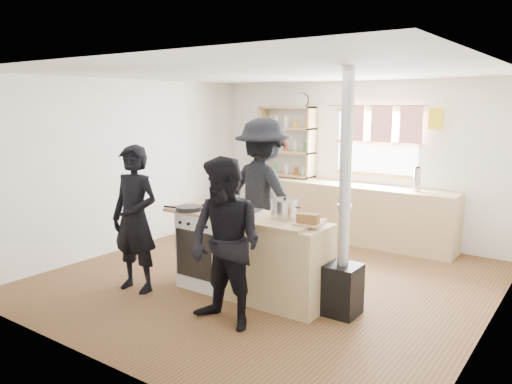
# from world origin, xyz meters

# --- Properties ---
(ground) EXTENTS (5.00, 5.00, 0.01)m
(ground) POSITION_xyz_m (0.00, 0.00, -0.01)
(ground) COLOR brown
(ground) RESTS_ON ground
(back_counter) EXTENTS (3.40, 0.55, 0.90)m
(back_counter) POSITION_xyz_m (0.00, 2.22, 0.45)
(back_counter) COLOR tan
(back_counter) RESTS_ON ground
(shelving_unit) EXTENTS (1.00, 0.28, 1.20)m
(shelving_unit) POSITION_xyz_m (-1.20, 2.34, 1.51)
(shelving_unit) COLOR tan
(shelving_unit) RESTS_ON back_counter
(thermos) EXTENTS (0.10, 0.10, 0.34)m
(thermos) POSITION_xyz_m (1.09, 2.22, 1.07)
(thermos) COLOR silver
(thermos) RESTS_ON back_counter
(cooking_island) EXTENTS (1.97, 0.64, 0.93)m
(cooking_island) POSITION_xyz_m (0.14, -0.55, 0.47)
(cooking_island) COLOR white
(cooking_island) RESTS_ON ground
(skillet_greens) EXTENTS (0.36, 0.36, 0.05)m
(skillet_greens) POSITION_xyz_m (-0.59, -0.77, 0.96)
(skillet_greens) COLOR black
(skillet_greens) RESTS_ON cooking_island
(roast_tray) EXTENTS (0.37, 0.29, 0.07)m
(roast_tray) POSITION_xyz_m (0.11, -0.61, 0.97)
(roast_tray) COLOR silver
(roast_tray) RESTS_ON cooking_island
(stockpot_stove) EXTENTS (0.21, 0.21, 0.17)m
(stockpot_stove) POSITION_xyz_m (-0.27, -0.40, 1.00)
(stockpot_stove) COLOR #B6B6B8
(stockpot_stove) RESTS_ON cooking_island
(stockpot_counter) EXTENTS (0.31, 0.31, 0.23)m
(stockpot_counter) POSITION_xyz_m (0.51, -0.45, 1.03)
(stockpot_counter) COLOR #BDBDBF
(stockpot_counter) RESTS_ON cooking_island
(bread_board) EXTENTS (0.31, 0.24, 0.12)m
(bread_board) POSITION_xyz_m (0.88, -0.59, 0.98)
(bread_board) COLOR tan
(bread_board) RESTS_ON cooking_island
(flue_heater) EXTENTS (0.35, 0.35, 2.50)m
(flue_heater) POSITION_xyz_m (1.20, -0.44, 0.65)
(flue_heater) COLOR black
(flue_heater) RESTS_ON ground
(person_near_left) EXTENTS (0.66, 0.48, 1.69)m
(person_near_left) POSITION_xyz_m (-1.05, -1.18, 0.85)
(person_near_left) COLOR black
(person_near_left) RESTS_ON ground
(person_near_right) EXTENTS (0.84, 0.68, 1.66)m
(person_near_right) POSITION_xyz_m (0.40, -1.33, 0.83)
(person_near_right) COLOR black
(person_near_right) RESTS_ON ground
(person_far) EXTENTS (1.37, 0.92, 1.96)m
(person_far) POSITION_xyz_m (-0.35, 0.40, 0.98)
(person_far) COLOR black
(person_far) RESTS_ON ground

